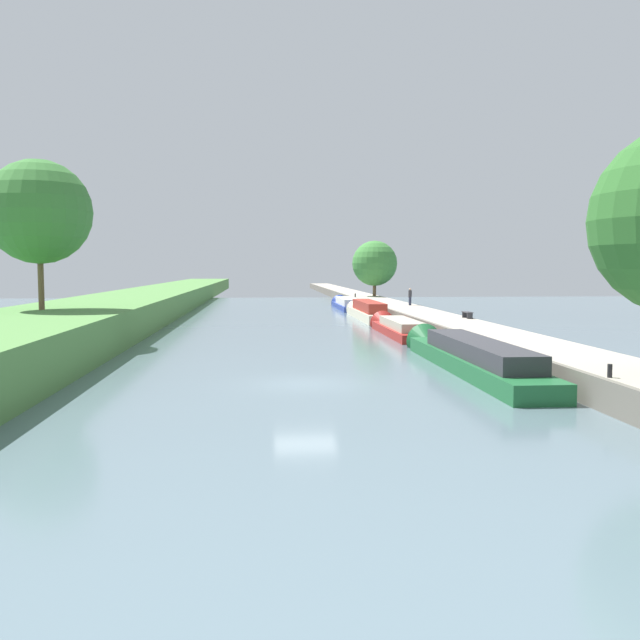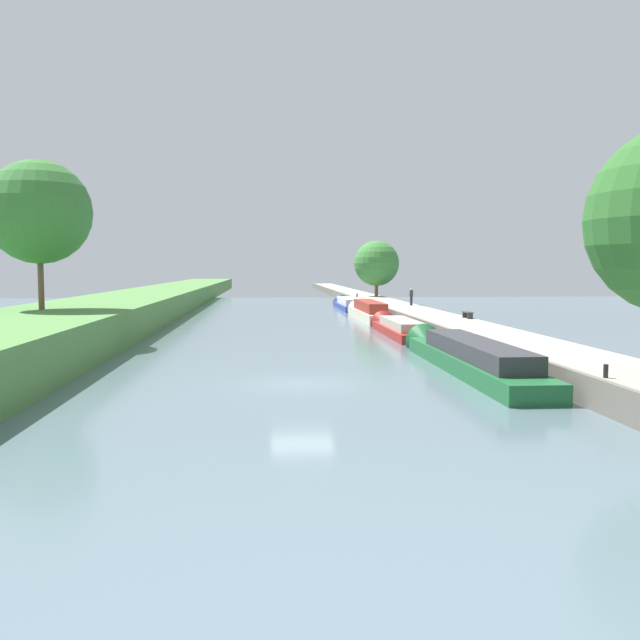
% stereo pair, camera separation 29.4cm
% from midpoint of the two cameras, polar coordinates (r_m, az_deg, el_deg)
% --- Properties ---
extents(ground_plane, '(160.00, 160.00, 0.00)m').
position_cam_midpoint_polar(ground_plane, '(27.47, -1.19, -5.36)').
color(ground_plane, slate).
extents(right_towpath, '(3.99, 260.00, 1.04)m').
position_cam_midpoint_polar(right_towpath, '(30.25, 20.96, -3.76)').
color(right_towpath, '#A89E8E').
rests_on(right_towpath, ground_plane).
extents(stone_quay, '(0.25, 260.00, 1.09)m').
position_cam_midpoint_polar(stone_quay, '(29.41, 17.22, -3.84)').
color(stone_quay, '#6B665B').
rests_on(stone_quay, ground_plane).
extents(narrowboat_green, '(2.19, 17.20, 2.16)m').
position_cam_midpoint_polar(narrowboat_green, '(32.11, 12.30, -2.94)').
color(narrowboat_green, '#1E6033').
rests_on(narrowboat_green, ground_plane).
extents(narrowboat_red, '(2.09, 12.73, 1.98)m').
position_cam_midpoint_polar(narrowboat_red, '(48.21, 6.66, -0.64)').
color(narrowboat_red, maroon).
rests_on(narrowboat_red, ground_plane).
extents(narrowboat_cream, '(1.94, 15.53, 2.19)m').
position_cam_midpoint_polar(narrowboat_cream, '(62.62, 4.13, 0.74)').
color(narrowboat_cream, beige).
rests_on(narrowboat_cream, ground_plane).
extents(narrowboat_blue, '(2.18, 13.91, 2.07)m').
position_cam_midpoint_polar(narrowboat_blue, '(78.23, 2.43, 1.34)').
color(narrowboat_blue, '#283D93').
rests_on(narrowboat_blue, ground_plane).
extents(tree_rightbank_midnear, '(5.72, 5.72, 7.04)m').
position_cam_midpoint_polar(tree_rightbank_midnear, '(86.89, 4.84, 4.74)').
color(tree_rightbank_midnear, brown).
rests_on(tree_rightbank_midnear, right_towpath).
extents(tree_leftbank_downstream, '(6.12, 6.12, 8.83)m').
position_cam_midpoint_polar(tree_leftbank_downstream, '(43.85, -22.27, 8.35)').
color(tree_leftbank_downstream, brown).
rests_on(tree_leftbank_downstream, left_grassy_bank).
extents(person_walking, '(0.34, 0.34, 1.66)m').
position_cam_midpoint_polar(person_walking, '(66.25, 7.76, 1.97)').
color(person_walking, '#282D42').
rests_on(person_walking, right_towpath).
extents(mooring_bollard_near, '(0.16, 0.16, 0.45)m').
position_cam_midpoint_polar(mooring_bollard_near, '(24.40, 23.09, -3.95)').
color(mooring_bollard_near, black).
rests_on(mooring_bollard_near, right_towpath).
extents(mooring_bollard_far, '(0.16, 0.16, 0.45)m').
position_cam_midpoint_polar(mooring_bollard_far, '(84.33, 3.21, 2.08)').
color(mooring_bollard_far, black).
rests_on(mooring_bollard_far, right_towpath).
extents(park_bench, '(0.44, 1.50, 0.47)m').
position_cam_midpoint_polar(park_bench, '(49.97, 12.40, 0.54)').
color(park_bench, '#333338').
rests_on(park_bench, right_towpath).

